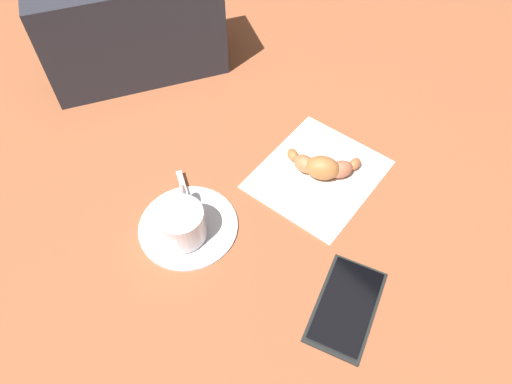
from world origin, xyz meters
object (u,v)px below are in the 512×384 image
(espresso_cup, at_px, (182,222))
(laptop_bag, at_px, (132,28))
(saucer, at_px, (188,226))
(croissant, at_px, (323,167))
(teaspoon, at_px, (191,214))
(napkin, at_px, (318,174))
(sugar_packet, at_px, (169,217))
(cell_phone, at_px, (346,306))

(espresso_cup, distance_m, laptop_bag, 0.40)
(saucer, distance_m, croissant, 0.23)
(teaspoon, height_order, napkin, teaspoon)
(teaspoon, height_order, croissant, croissant)
(espresso_cup, relative_size, croissant, 0.77)
(sugar_packet, distance_m, laptop_bag, 0.37)
(espresso_cup, distance_m, cell_phone, 0.25)
(espresso_cup, bearing_deg, napkin, 166.31)
(espresso_cup, distance_m, teaspoon, 0.04)
(napkin, bearing_deg, cell_phone, 52.03)
(croissant, bearing_deg, saucer, -16.76)
(teaspoon, bearing_deg, croissant, 159.91)
(sugar_packet, xyz_separation_m, cell_phone, (-0.09, 0.27, -0.01))
(sugar_packet, distance_m, cell_phone, 0.28)
(espresso_cup, bearing_deg, teaspoon, -148.02)
(napkin, relative_size, cell_phone, 1.29)
(sugar_packet, bearing_deg, saucer, 67.68)
(teaspoon, relative_size, napkin, 0.62)
(sugar_packet, bearing_deg, napkin, 110.73)
(sugar_packet, height_order, napkin, sugar_packet)
(saucer, height_order, teaspoon, teaspoon)
(sugar_packet, relative_size, napkin, 0.34)
(cell_phone, bearing_deg, espresso_cup, -69.04)
(espresso_cup, height_order, cell_phone, espresso_cup)
(croissant, xyz_separation_m, cell_phone, (0.14, 0.17, -0.02))
(teaspoon, relative_size, laptop_bag, 0.39)
(laptop_bag, bearing_deg, croissant, 122.16)
(laptop_bag, bearing_deg, espresso_cup, 88.12)
(teaspoon, bearing_deg, saucer, 34.21)
(teaspoon, xyz_separation_m, croissant, (-0.21, 0.07, 0.01))
(croissant, relative_size, cell_phone, 0.71)
(cell_phone, bearing_deg, croissant, -129.23)
(croissant, bearing_deg, cell_phone, 50.77)
(cell_phone, bearing_deg, sugar_packet, -71.49)
(cell_phone, height_order, laptop_bag, laptop_bag)
(croissant, bearing_deg, sugar_packet, -21.96)
(saucer, distance_m, laptop_bag, 0.39)
(cell_phone, bearing_deg, laptop_bag, -97.62)
(espresso_cup, bearing_deg, saucer, -150.51)
(saucer, bearing_deg, teaspoon, -145.79)
(teaspoon, distance_m, croissant, 0.22)
(saucer, distance_m, napkin, 0.22)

